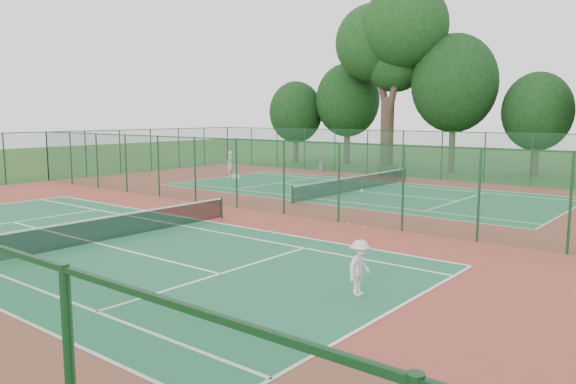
% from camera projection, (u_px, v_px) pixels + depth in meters
% --- Properties ---
extents(ground, '(120.00, 120.00, 0.00)m').
position_uv_depth(ground, '(260.00, 211.00, 27.49)').
color(ground, '#295219').
rests_on(ground, ground).
extents(red_pad, '(40.00, 36.00, 0.01)m').
position_uv_depth(red_pad, '(260.00, 211.00, 27.49)').
color(red_pad, brown).
rests_on(red_pad, ground).
extents(court_near, '(23.77, 10.97, 0.01)m').
position_uv_depth(court_near, '(97.00, 243.00, 20.52)').
color(court_near, '#1E603E').
rests_on(court_near, red_pad).
extents(court_far, '(23.77, 10.97, 0.01)m').
position_uv_depth(court_far, '(357.00, 191.00, 34.45)').
color(court_far, '#216A3E').
rests_on(court_far, red_pad).
extents(fence_north, '(40.00, 0.09, 3.50)m').
position_uv_depth(fence_north, '(422.00, 155.00, 41.17)').
color(fence_north, '#194B29').
rests_on(fence_north, ground).
extents(fence_west, '(0.09, 36.00, 3.50)m').
position_uv_depth(fence_west, '(47.00, 156.00, 39.61)').
color(fence_west, '#184A2A').
rests_on(fence_west, ground).
extents(fence_divider, '(40.00, 0.09, 3.50)m').
position_uv_depth(fence_divider, '(259.00, 175.00, 27.24)').
color(fence_divider, '#16432C').
rests_on(fence_divider, ground).
extents(tennis_net_near, '(0.10, 12.90, 0.97)m').
position_uv_depth(tennis_net_near, '(96.00, 229.00, 20.45)').
color(tennis_net_near, '#14371B').
rests_on(tennis_net_near, ground).
extents(tennis_net_far, '(0.10, 12.90, 0.97)m').
position_uv_depth(tennis_net_far, '(357.00, 183.00, 34.38)').
color(tennis_net_far, '#12331C').
rests_on(tennis_net_far, ground).
extents(player_near, '(0.58, 0.97, 1.47)m').
position_uv_depth(player_near, '(360.00, 268.00, 14.53)').
color(player_near, silver).
rests_on(player_near, court_near).
extents(player_far, '(0.72, 0.84, 1.95)m').
position_uv_depth(player_far, '(230.00, 164.00, 41.77)').
color(player_far, silver).
rests_on(player_far, court_far).
extents(trash_bin, '(0.51, 0.51, 0.77)m').
position_uv_depth(trash_bin, '(321.00, 167.00, 45.96)').
color(trash_bin, slate).
rests_on(trash_bin, red_pad).
extents(bench, '(1.55, 0.75, 0.92)m').
position_uv_depth(bench, '(388.00, 171.00, 41.98)').
color(bench, '#13361A').
rests_on(bench, red_pad).
extents(kit_bag, '(0.86, 0.57, 0.30)m').
position_uv_depth(kit_bag, '(236.00, 177.00, 41.08)').
color(kit_bag, silver).
rests_on(kit_bag, red_pad).
extents(stray_ball_a, '(0.08, 0.08, 0.08)m').
position_uv_depth(stray_ball_a, '(348.00, 224.00, 23.98)').
color(stray_ball_a, '#C4D431').
rests_on(stray_ball_a, red_pad).
extents(stray_ball_b, '(0.07, 0.07, 0.07)m').
position_uv_depth(stray_ball_b, '(363.00, 227.00, 23.31)').
color(stray_ball_b, yellow).
rests_on(stray_ball_b, red_pad).
extents(stray_ball_c, '(0.07, 0.07, 0.07)m').
position_uv_depth(stray_ball_c, '(187.00, 203.00, 29.71)').
color(stray_ball_c, yellow).
rests_on(stray_ball_c, red_pad).
extents(big_tree, '(9.91, 7.25, 15.22)m').
position_uv_depth(big_tree, '(392.00, 40.00, 46.44)').
color(big_tree, '#36251D').
rests_on(big_tree, ground).
extents(evergreen_row, '(39.00, 5.00, 12.00)m').
position_uv_depth(evergreen_row, '(460.00, 172.00, 45.94)').
color(evergreen_row, black).
rests_on(evergreen_row, ground).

